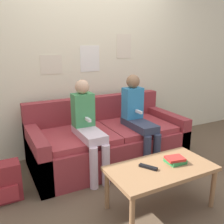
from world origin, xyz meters
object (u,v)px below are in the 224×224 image
object	(u,v)px
person_right	(138,116)
tv_remote	(148,167)
person_left	(88,125)
backpack	(5,182)
couch	(107,141)
coffee_table	(161,172)

from	to	relation	value
person_right	tv_remote	world-z (taller)	person_right
person_left	backpack	size ratio (longest dim) A/B	2.85
person_left	person_right	world-z (taller)	person_right
person_right	person_left	bearing A→B (deg)	-179.71
couch	coffee_table	world-z (taller)	couch
couch	backpack	world-z (taller)	couch
tv_remote	backpack	world-z (taller)	tv_remote
person_left	person_right	bearing A→B (deg)	0.29
coffee_table	person_right	xyz separation A→B (m)	(0.33, 0.90, 0.24)
couch	coffee_table	xyz separation A→B (m)	(0.00, -1.10, 0.10)
couch	person_right	world-z (taller)	person_right
couch	backpack	xyz separation A→B (m)	(-1.26, -0.31, -0.08)
couch	person_left	bearing A→B (deg)	-148.89
coffee_table	person_right	size ratio (longest dim) A/B	0.86
couch	coffee_table	bearing A→B (deg)	-89.82
tv_remote	backpack	bearing A→B (deg)	115.23
couch	coffee_table	size ratio (longest dim) A/B	2.00
backpack	person_left	bearing A→B (deg)	6.12
person_left	tv_remote	world-z (taller)	person_left
person_right	couch	bearing A→B (deg)	148.50
person_right	tv_remote	distance (m)	0.99
couch	person_right	xyz separation A→B (m)	(0.33, -0.20, 0.35)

